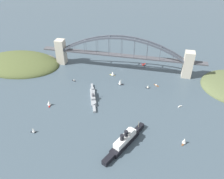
{
  "coord_description": "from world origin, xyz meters",
  "views": [
    {
      "loc": [
        -63.64,
        368.26,
        216.0
      ],
      "look_at": [
        0.0,
        78.77,
        8.0
      ],
      "focal_mm": 37.08,
      "sensor_mm": 36.0,
      "label": 1
    }
  ],
  "objects_px": {
    "harbor_arch_bridge": "(121,56)",
    "naval_cruiser": "(93,97)",
    "small_boat_1": "(148,87)",
    "small_boat_7": "(74,81)",
    "small_boat_0": "(113,73)",
    "seaplane_taxiing_near_bridge": "(144,65)",
    "small_boat_3": "(49,103)",
    "ocean_liner": "(125,141)",
    "small_boat_8": "(180,106)",
    "small_boat_4": "(120,82)",
    "small_boat_5": "(184,141)",
    "small_boat_6": "(156,85)",
    "small_boat_2": "(33,130)"
  },
  "relations": [
    {
      "from": "small_boat_1",
      "to": "small_boat_7",
      "type": "relative_size",
      "value": 0.95
    },
    {
      "from": "small_boat_0",
      "to": "small_boat_4",
      "type": "height_order",
      "value": "small_boat_4"
    },
    {
      "from": "small_boat_2",
      "to": "small_boat_5",
      "type": "xyz_separation_m",
      "value": [
        -187.94,
        -22.47,
        0.8
      ]
    },
    {
      "from": "naval_cruiser",
      "to": "small_boat_0",
      "type": "distance_m",
      "value": 74.01
    },
    {
      "from": "small_boat_0",
      "to": "seaplane_taxiing_near_bridge",
      "type": "bearing_deg",
      "value": -136.42
    },
    {
      "from": "small_boat_3",
      "to": "small_boat_6",
      "type": "xyz_separation_m",
      "value": [
        -151.71,
        -86.55,
        -4.19
      ]
    },
    {
      "from": "small_boat_4",
      "to": "small_boat_7",
      "type": "bearing_deg",
      "value": 4.51
    },
    {
      "from": "small_boat_1",
      "to": "small_boat_7",
      "type": "distance_m",
      "value": 126.08
    },
    {
      "from": "naval_cruiser",
      "to": "small_boat_7",
      "type": "xyz_separation_m",
      "value": [
        45.91,
        -39.99,
        -1.96
      ]
    },
    {
      "from": "naval_cruiser",
      "to": "small_boat_5",
      "type": "bearing_deg",
      "value": 154.55
    },
    {
      "from": "small_boat_3",
      "to": "small_boat_7",
      "type": "distance_m",
      "value": 71.53
    },
    {
      "from": "small_boat_4",
      "to": "small_boat_7",
      "type": "xyz_separation_m",
      "value": [
        79.58,
        6.28,
        -4.41
      ]
    },
    {
      "from": "ocean_liner",
      "to": "small_boat_8",
      "type": "xyz_separation_m",
      "value": [
        -67.09,
        -89.11,
        -5.7
      ]
    },
    {
      "from": "small_boat_4",
      "to": "small_boat_5",
      "type": "bearing_deg",
      "value": 132.33
    },
    {
      "from": "small_boat_2",
      "to": "small_boat_8",
      "type": "bearing_deg",
      "value": -153.08
    },
    {
      "from": "small_boat_6",
      "to": "small_boat_2",
      "type": "bearing_deg",
      "value": 44.01
    },
    {
      "from": "seaplane_taxiing_near_bridge",
      "to": "small_boat_3",
      "type": "xyz_separation_m",
      "value": [
        123.61,
        149.95,
        2.9
      ]
    },
    {
      "from": "small_boat_4",
      "to": "small_boat_5",
      "type": "distance_m",
      "value": 148.72
    },
    {
      "from": "small_boat_5",
      "to": "small_boat_3",
      "type": "bearing_deg",
      "value": -9.84
    },
    {
      "from": "small_boat_6",
      "to": "small_boat_4",
      "type": "bearing_deg",
      "value": 9.49
    },
    {
      "from": "small_boat_7",
      "to": "ocean_liner",
      "type": "bearing_deg",
      "value": 131.97
    },
    {
      "from": "harbor_arch_bridge",
      "to": "small_boat_8",
      "type": "bearing_deg",
      "value": 139.51
    },
    {
      "from": "small_boat_0",
      "to": "small_boat_7",
      "type": "height_order",
      "value": "small_boat_0"
    },
    {
      "from": "small_boat_2",
      "to": "small_boat_5",
      "type": "bearing_deg",
      "value": -173.18
    },
    {
      "from": "small_boat_5",
      "to": "small_boat_7",
      "type": "relative_size",
      "value": 1.36
    },
    {
      "from": "small_boat_1",
      "to": "small_boat_8",
      "type": "height_order",
      "value": "small_boat_1"
    },
    {
      "from": "small_boat_5",
      "to": "small_boat_7",
      "type": "height_order",
      "value": "small_boat_5"
    },
    {
      "from": "small_boat_8",
      "to": "small_boat_6",
      "type": "bearing_deg",
      "value": -52.57
    },
    {
      "from": "naval_cruiser",
      "to": "seaplane_taxiing_near_bridge",
      "type": "relative_size",
      "value": 6.04
    },
    {
      "from": "seaplane_taxiing_near_bridge",
      "to": "small_boat_7",
      "type": "distance_m",
      "value": 136.67
    },
    {
      "from": "harbor_arch_bridge",
      "to": "naval_cruiser",
      "type": "height_order",
      "value": "harbor_arch_bridge"
    },
    {
      "from": "small_boat_8",
      "to": "small_boat_5",
      "type": "bearing_deg",
      "value": 92.67
    },
    {
      "from": "harbor_arch_bridge",
      "to": "small_boat_8",
      "type": "height_order",
      "value": "harbor_arch_bridge"
    },
    {
      "from": "small_boat_2",
      "to": "seaplane_taxiing_near_bridge",
      "type": "bearing_deg",
      "value": -120.1
    },
    {
      "from": "harbor_arch_bridge",
      "to": "small_boat_4",
      "type": "distance_m",
      "value": 55.62
    },
    {
      "from": "ocean_liner",
      "to": "small_boat_1",
      "type": "relative_size",
      "value": 10.63
    },
    {
      "from": "seaplane_taxiing_near_bridge",
      "to": "small_boat_4",
      "type": "bearing_deg",
      "value": 66.78
    },
    {
      "from": "small_boat_3",
      "to": "small_boat_4",
      "type": "relative_size",
      "value": 0.9
    },
    {
      "from": "naval_cruiser",
      "to": "small_boat_6",
      "type": "bearing_deg",
      "value": -148.91
    },
    {
      "from": "naval_cruiser",
      "to": "small_boat_4",
      "type": "height_order",
      "value": "naval_cruiser"
    },
    {
      "from": "small_boat_2",
      "to": "small_boat_5",
      "type": "height_order",
      "value": "small_boat_5"
    },
    {
      "from": "ocean_liner",
      "to": "small_boat_7",
      "type": "bearing_deg",
      "value": -48.03
    },
    {
      "from": "small_boat_0",
      "to": "small_boat_1",
      "type": "height_order",
      "value": "small_boat_0"
    },
    {
      "from": "small_boat_7",
      "to": "small_boat_8",
      "type": "distance_m",
      "value": 179.35
    },
    {
      "from": "small_boat_7",
      "to": "seaplane_taxiing_near_bridge",
      "type": "bearing_deg",
      "value": -144.35
    },
    {
      "from": "small_boat_0",
      "to": "small_boat_2",
      "type": "height_order",
      "value": "small_boat_0"
    },
    {
      "from": "small_boat_4",
      "to": "small_boat_8",
      "type": "relative_size",
      "value": 1.8
    },
    {
      "from": "small_boat_3",
      "to": "small_boat_5",
      "type": "height_order",
      "value": "small_boat_3"
    },
    {
      "from": "ocean_liner",
      "to": "seaplane_taxiing_near_bridge",
      "type": "relative_size",
      "value": 6.46
    },
    {
      "from": "small_boat_6",
      "to": "harbor_arch_bridge",
      "type": "bearing_deg",
      "value": -31.11
    }
  ]
}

